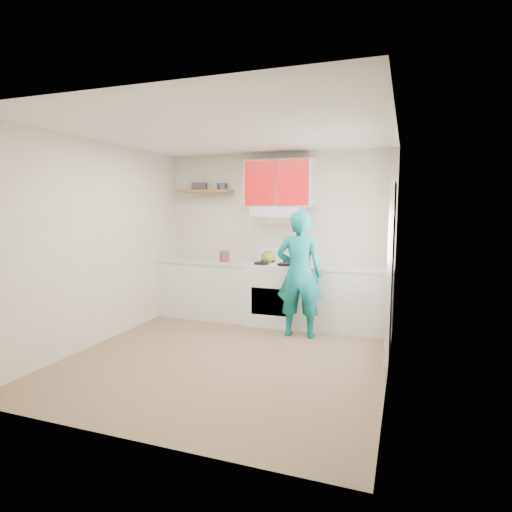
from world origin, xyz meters
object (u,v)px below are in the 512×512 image
at_px(person, 299,274).
at_px(stove, 276,293).
at_px(crock, 225,257).
at_px(tin, 222,187).
at_px(kettle, 268,257).

bearing_deg(person, stove, -50.49).
height_order(stove, crock, crock).
height_order(crock, person, person).
relative_size(stove, person, 0.53).
relative_size(tin, crock, 0.88).
distance_m(stove, person, 0.81).
bearing_deg(stove, tin, 169.02).
height_order(kettle, crock, kettle).
xyz_separation_m(stove, crock, (-0.81, -0.07, 0.54)).
xyz_separation_m(kettle, crock, (-0.66, -0.14, -0.01)).
bearing_deg(stove, person, -46.02).
xyz_separation_m(kettle, person, (0.64, -0.58, -0.15)).
height_order(stove, person, person).
distance_m(tin, person, 2.02).
distance_m(tin, kettle, 1.35).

